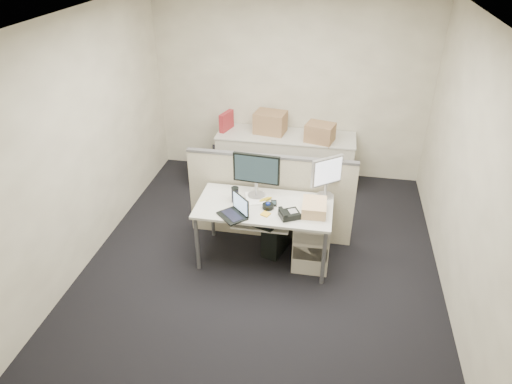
% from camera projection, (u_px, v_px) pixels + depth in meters
% --- Properties ---
extents(floor, '(4.00, 4.50, 0.01)m').
position_uv_depth(floor, '(264.00, 257.00, 5.41)').
color(floor, black).
rests_on(floor, ground).
extents(ceiling, '(4.00, 4.50, 0.01)m').
position_uv_depth(ceiling, '(266.00, 18.00, 4.03)').
color(ceiling, white).
rests_on(ceiling, ground).
extents(wall_back, '(4.00, 0.02, 2.70)m').
position_uv_depth(wall_back, '(290.00, 88.00, 6.62)').
color(wall_back, beige).
rests_on(wall_back, ground).
extents(wall_front, '(4.00, 0.02, 2.70)m').
position_uv_depth(wall_front, '(205.00, 313.00, 2.82)').
color(wall_front, beige).
rests_on(wall_front, ground).
extents(wall_left, '(0.02, 4.50, 2.70)m').
position_uv_depth(wall_left, '(86.00, 140.00, 5.03)').
color(wall_left, beige).
rests_on(wall_left, ground).
extents(wall_right, '(0.02, 4.50, 2.70)m').
position_uv_depth(wall_right, '(468.00, 171.00, 4.41)').
color(wall_right, beige).
rests_on(wall_right, ground).
extents(desk, '(1.50, 0.75, 0.73)m').
position_uv_depth(desk, '(264.00, 210.00, 5.07)').
color(desk, beige).
rests_on(desk, floor).
extents(keyboard_tray, '(0.62, 0.32, 0.02)m').
position_uv_depth(keyboard_tray, '(261.00, 223.00, 4.94)').
color(keyboard_tray, beige).
rests_on(keyboard_tray, desk).
extents(drawer_pedestal, '(0.40, 0.55, 0.65)m').
position_uv_depth(drawer_pedestal, '(312.00, 238.00, 5.20)').
color(drawer_pedestal, '#AEAA96').
rests_on(drawer_pedestal, floor).
extents(cubicle_partition, '(2.00, 0.06, 1.10)m').
position_uv_depth(cubicle_partition, '(270.00, 198.00, 5.51)').
color(cubicle_partition, beige).
rests_on(cubicle_partition, floor).
extents(back_counter, '(2.00, 0.60, 0.72)m').
position_uv_depth(back_counter, '(285.00, 158.00, 6.86)').
color(back_counter, '#AEAA96').
rests_on(back_counter, floor).
extents(monitor_main, '(0.54, 0.24, 0.53)m').
position_uv_depth(monitor_main, '(256.00, 176.00, 5.07)').
color(monitor_main, black).
rests_on(monitor_main, desk).
extents(monitor_small, '(0.43, 0.40, 0.48)m').
position_uv_depth(monitor_small, '(327.00, 178.00, 5.08)').
color(monitor_small, '#B7B7BC').
rests_on(monitor_small, desk).
extents(laptop, '(0.37, 0.37, 0.22)m').
position_uv_depth(laptop, '(232.00, 208.00, 4.79)').
color(laptop, black).
rests_on(laptop, desk).
extents(trackball, '(0.16, 0.16, 0.05)m').
position_uv_depth(trackball, '(268.00, 206.00, 4.98)').
color(trackball, black).
rests_on(trackball, desk).
extents(desk_phone, '(0.26, 0.24, 0.06)m').
position_uv_depth(desk_phone, '(289.00, 214.00, 4.82)').
color(desk_phone, black).
rests_on(desk_phone, desk).
extents(paper_stack, '(0.29, 0.33, 0.01)m').
position_uv_depth(paper_stack, '(256.00, 198.00, 5.15)').
color(paper_stack, white).
rests_on(paper_stack, desk).
extents(sticky_pad, '(0.11, 0.11, 0.01)m').
position_uv_depth(sticky_pad, '(266.00, 214.00, 4.88)').
color(sticky_pad, gold).
rests_on(sticky_pad, desk).
extents(travel_mug, '(0.10, 0.10, 0.17)m').
position_uv_depth(travel_mug, '(235.00, 195.00, 5.06)').
color(travel_mug, black).
rests_on(travel_mug, desk).
extents(banana, '(0.15, 0.14, 0.04)m').
position_uv_depth(banana, '(266.00, 199.00, 5.11)').
color(banana, yellow).
rests_on(banana, desk).
extents(cellphone, '(0.08, 0.13, 0.02)m').
position_uv_depth(cellphone, '(274.00, 203.00, 5.06)').
color(cellphone, black).
rests_on(cellphone, desk).
extents(manila_folders, '(0.26, 0.33, 0.12)m').
position_uv_depth(manila_folders, '(314.00, 207.00, 4.89)').
color(manila_folders, tan).
rests_on(manila_folders, desk).
extents(keyboard, '(0.46, 0.28, 0.02)m').
position_uv_depth(keyboard, '(256.00, 223.00, 4.90)').
color(keyboard, black).
rests_on(keyboard, keyboard_tray).
extents(pc_tower_desk, '(0.33, 0.53, 0.46)m').
position_uv_depth(pc_tower_desk, '(278.00, 233.00, 5.44)').
color(pc_tower_desk, black).
rests_on(pc_tower_desk, floor).
extents(pc_tower_spare_dark, '(0.30, 0.43, 0.37)m').
position_uv_depth(pc_tower_spare_dark, '(220.00, 160.00, 7.19)').
color(pc_tower_spare_dark, black).
rests_on(pc_tower_spare_dark, floor).
extents(pc_tower_spare_silver, '(0.31, 0.49, 0.42)m').
position_uv_depth(pc_tower_spare_silver, '(197.00, 169.00, 6.88)').
color(pc_tower_spare_silver, '#B7B7BC').
rests_on(pc_tower_spare_silver, floor).
extents(cardboard_box_left, '(0.49, 0.40, 0.33)m').
position_uv_depth(cardboard_box_left, '(270.00, 123.00, 6.68)').
color(cardboard_box_left, olive).
rests_on(cardboard_box_left, back_counter).
extents(cardboard_box_right, '(0.45, 0.39, 0.28)m').
position_uv_depth(cardboard_box_right, '(320.00, 133.00, 6.42)').
color(cardboard_box_right, olive).
rests_on(cardboard_box_right, back_counter).
extents(red_binder, '(0.16, 0.32, 0.29)m').
position_uv_depth(red_binder, '(227.00, 122.00, 6.77)').
color(red_binder, maroon).
rests_on(red_binder, back_counter).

